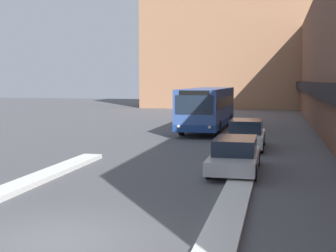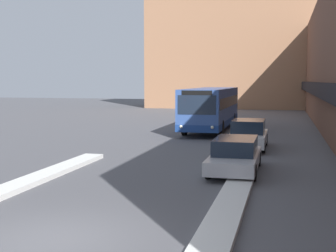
{
  "view_description": "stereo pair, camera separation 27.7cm",
  "coord_description": "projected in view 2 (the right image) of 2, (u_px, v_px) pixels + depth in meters",
  "views": [
    {
      "loc": [
        4.79,
        -9.43,
        3.62
      ],
      "look_at": [
        0.66,
        8.23,
        1.86
      ],
      "focal_mm": 50.0,
      "sensor_mm": 36.0,
      "label": 1
    },
    {
      "loc": [
        5.06,
        -9.37,
        3.62
      ],
      "look_at": [
        0.66,
        8.23,
        1.86
      ],
      "focal_mm": 50.0,
      "sensor_mm": 36.0,
      "label": 2
    }
  ],
  "objects": [
    {
      "name": "ground_plane",
      "position": [
        52.0,
        240.0,
        10.62
      ],
      "size": [
        160.0,
        160.0,
        0.0
      ],
      "primitive_type": "plane",
      "color": "#515156"
    },
    {
      "name": "building_backdrop_far",
      "position": [
        247.0,
        43.0,
        61.83
      ],
      "size": [
        26.0,
        8.0,
        17.06
      ],
      "color": "#996B4C",
      "rests_on": "ground_plane"
    },
    {
      "name": "city_bus",
      "position": [
        211.0,
        107.0,
        34.07
      ],
      "size": [
        2.73,
        11.69,
        3.06
      ],
      "color": "#335193",
      "rests_on": "ground_plane"
    },
    {
      "name": "snow_bank_right",
      "position": [
        218.0,
        230.0,
        11.08
      ],
      "size": [
        0.9,
        12.31,
        0.16
      ],
      "color": "silver",
      "rests_on": "ground_plane"
    },
    {
      "name": "parked_car_middle",
      "position": [
        248.0,
        134.0,
        25.02
      ],
      "size": [
        1.93,
        4.67,
        1.53
      ],
      "color": "silver",
      "rests_on": "ground_plane"
    },
    {
      "name": "parked_car_front",
      "position": [
        235.0,
        155.0,
        18.53
      ],
      "size": [
        1.85,
        4.87,
        1.35
      ],
      "color": "#B7B7BC",
      "rests_on": "ground_plane"
    }
  ]
}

